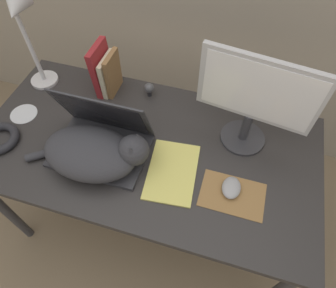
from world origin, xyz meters
TOP-DOWN VIEW (x-y plane):
  - ground_plane at (0.00, 0.00)m, footprint 12.00×12.00m
  - desk at (0.00, 0.37)m, footprint 1.43×0.74m
  - laptop at (-0.16, 0.31)m, footprint 0.38×0.27m
  - cat at (-0.15, 0.23)m, footprint 0.49×0.25m
  - external_monitor at (0.38, 0.52)m, footprint 0.43×0.19m
  - mousepad at (0.38, 0.25)m, footprint 0.24×0.16m
  - computer_mouse at (0.37, 0.26)m, footprint 0.07×0.10m
  - book_row at (-0.28, 0.64)m, footprint 0.09×0.16m
  - desk_lamp at (-0.57, 0.57)m, footprint 0.17×0.17m
  - notepad at (0.14, 0.28)m, footprint 0.21×0.30m
  - webcam at (-0.08, 0.65)m, footprint 0.05×0.05m
  - cd_disc at (-0.59, 0.37)m, footprint 0.12×0.12m

SIDE VIEW (x-z plane):
  - ground_plane at x=0.00m, z-range 0.00..0.00m
  - desk at x=0.00m, z-range 0.30..1.03m
  - cd_disc at x=-0.59m, z-range 0.74..0.74m
  - mousepad at x=0.38m, z-range 0.74..0.74m
  - notepad at x=0.14m, z-range 0.74..0.75m
  - computer_mouse at x=0.37m, z-range 0.74..0.77m
  - webcam at x=-0.08m, z-range 0.75..0.82m
  - laptop at x=-0.16m, z-range 0.65..0.92m
  - cat at x=-0.15m, z-range 0.73..0.89m
  - book_row at x=-0.28m, z-range 0.73..0.96m
  - external_monitor at x=0.38m, z-range 0.77..1.18m
  - desk_lamp at x=-0.57m, z-range 0.82..1.30m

